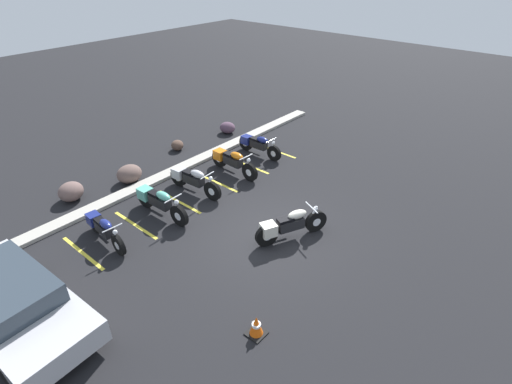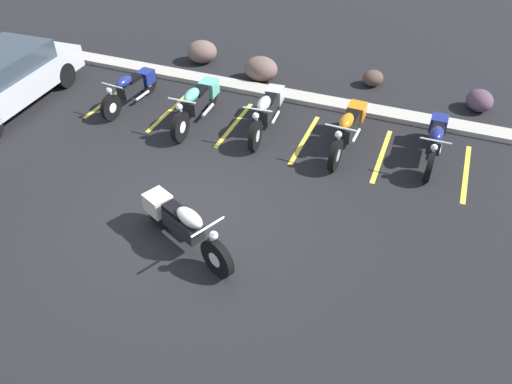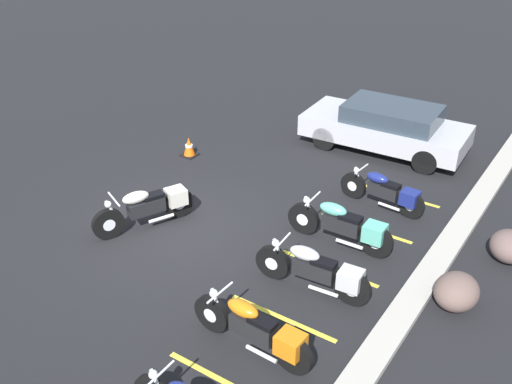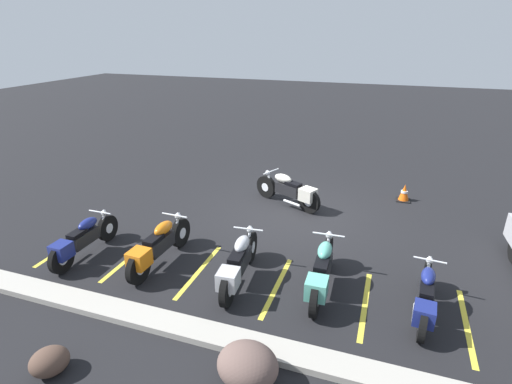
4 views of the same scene
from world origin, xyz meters
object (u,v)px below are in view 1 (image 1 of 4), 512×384
(parked_bike_3, at_px, (232,161))
(traffic_cone, at_px, (256,326))
(parked_bike_1, at_px, (159,201))
(landscape_rock_1, at_px, (71,192))
(landscape_rock_2, at_px, (129,174))
(parked_bike_2, at_px, (192,179))
(landscape_rock_0, at_px, (227,128))
(car_silver, at_px, (12,302))
(landscape_rock_3, at_px, (177,145))
(parked_bike_4, at_px, (258,144))
(motorcycle_cream_featured, at_px, (288,225))
(parked_bike_0, at_px, (103,228))

(parked_bike_3, relative_size, traffic_cone, 4.43)
(parked_bike_1, bearing_deg, landscape_rock_1, -156.71)
(landscape_rock_2, bearing_deg, parked_bike_2, -65.54)
(landscape_rock_0, bearing_deg, landscape_rock_2, -175.40)
(parked_bike_1, bearing_deg, parked_bike_2, 97.41)
(parked_bike_1, height_order, landscape_rock_1, parked_bike_1)
(parked_bike_2, xyz_separation_m, landscape_rock_2, (-1.01, 2.23, -0.16))
(landscape_rock_1, bearing_deg, landscape_rock_0, 0.01)
(car_silver, xyz_separation_m, landscape_rock_1, (3.38, 4.04, -0.37))
(landscape_rock_2, height_order, traffic_cone, landscape_rock_2)
(parked_bike_2, relative_size, landscape_rock_3, 4.01)
(parked_bike_2, bearing_deg, parked_bike_4, 88.62)
(traffic_cone, bearing_deg, parked_bike_1, 73.92)
(motorcycle_cream_featured, distance_m, traffic_cone, 3.47)
(motorcycle_cream_featured, distance_m, parked_bike_2, 4.07)
(landscape_rock_3, bearing_deg, landscape_rock_1, -175.92)
(parked_bike_4, xyz_separation_m, car_silver, (-10.01, -1.56, 0.24))
(parked_bike_1, distance_m, landscape_rock_1, 3.23)
(parked_bike_4, bearing_deg, parked_bike_3, -81.84)
(parked_bike_4, distance_m, traffic_cone, 8.89)
(parked_bike_2, xyz_separation_m, landscape_rock_0, (4.48, 2.67, -0.22))
(parked_bike_4, bearing_deg, parked_bike_0, -87.36)
(parked_bike_0, xyz_separation_m, landscape_rock_2, (2.45, 2.37, -0.11))
(motorcycle_cream_featured, bearing_deg, traffic_cone, -130.21)
(parked_bike_1, height_order, landscape_rock_3, parked_bike_1)
(traffic_cone, bearing_deg, landscape_rock_1, 88.87)
(motorcycle_cream_featured, xyz_separation_m, car_silver, (-6.35, 2.70, 0.20))
(traffic_cone, bearing_deg, landscape_rock_0, 47.17)
(parked_bike_3, bearing_deg, landscape_rock_0, 138.78)
(parked_bike_0, relative_size, parked_bike_4, 0.97)
(parked_bike_0, height_order, landscape_rock_2, parked_bike_0)
(landscape_rock_1, height_order, landscape_rock_3, landscape_rock_1)
(car_silver, distance_m, landscape_rock_1, 5.28)
(parked_bike_0, height_order, traffic_cone, parked_bike_0)
(parked_bike_0, height_order, parked_bike_1, parked_bike_1)
(landscape_rock_1, bearing_deg, parked_bike_2, -41.88)
(parked_bike_2, bearing_deg, parked_bike_1, -85.20)
(landscape_rock_2, bearing_deg, motorcycle_cream_featured, -80.90)
(parked_bike_4, bearing_deg, landscape_rock_0, 161.76)
(parked_bike_4, bearing_deg, landscape_rock_1, -110.51)
(landscape_rock_2, bearing_deg, landscape_rock_1, 167.34)
(parked_bike_1, relative_size, landscape_rock_3, 4.08)
(car_silver, distance_m, landscape_rock_3, 9.30)
(parked_bike_2, height_order, car_silver, car_silver)
(parked_bike_0, bearing_deg, motorcycle_cream_featured, 46.12)
(parked_bike_3, bearing_deg, car_silver, -78.76)
(parked_bike_2, distance_m, landscape_rock_0, 5.22)
(car_silver, bearing_deg, landscape_rock_1, 137.19)
(car_silver, bearing_deg, landscape_rock_2, 121.06)
(parked_bike_1, height_order, parked_bike_3, parked_bike_1)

